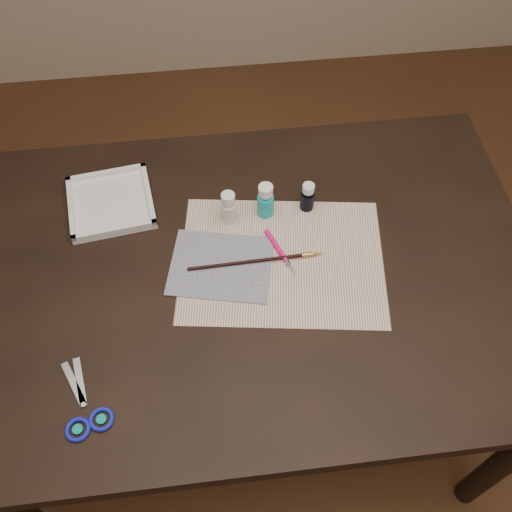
{
  "coord_description": "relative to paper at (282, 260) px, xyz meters",
  "views": [
    {
      "loc": [
        -0.08,
        -0.71,
        1.83
      ],
      "look_at": [
        0.0,
        0.0,
        0.8
      ],
      "focal_mm": 40.0,
      "sensor_mm": 36.0,
      "label": 1
    }
  ],
  "objects": [
    {
      "name": "craft_knife",
      "position": [
        -0.0,
        0.02,
        0.01
      ],
      "size": [
        0.06,
        0.14,
        0.01
      ],
      "primitive_type": null,
      "rotation": [
        0.0,
        0.0,
        -1.21
      ],
      "color": "#F90B72",
      "rests_on": "paper"
    },
    {
      "name": "scissors",
      "position": [
        -0.45,
        -0.28,
        0.0
      ],
      "size": [
        0.17,
        0.21,
        0.01
      ],
      "primitive_type": null,
      "rotation": [
        0.0,
        0.0,
        2.01
      ],
      "color": "silver",
      "rests_on": "table"
    },
    {
      "name": "paint_bottle_white",
      "position": [
        -0.11,
        0.13,
        0.04
      ],
      "size": [
        0.04,
        0.04,
        0.09
      ],
      "primitive_type": "cylinder",
      "rotation": [
        0.0,
        0.0,
        0.22
      ],
      "color": "silver",
      "rests_on": "table"
    },
    {
      "name": "ground",
      "position": [
        -0.06,
        -0.02,
        -0.76
      ],
      "size": [
        3.5,
        3.5,
        0.02
      ],
      "primitive_type": "cube",
      "color": "#422614",
      "rests_on": "ground"
    },
    {
      "name": "palette_tray",
      "position": [
        -0.39,
        0.21,
        0.01
      ],
      "size": [
        0.22,
        0.22,
        0.02
      ],
      "primitive_type": "cube",
      "rotation": [
        0.0,
        0.0,
        0.13
      ],
      "color": "white",
      "rests_on": "table"
    },
    {
      "name": "canvas",
      "position": [
        -0.14,
        -0.0,
        0.0
      ],
      "size": [
        0.26,
        0.23,
        0.0
      ],
      "primitive_type": "cube",
      "rotation": [
        0.0,
        0.0,
        -0.22
      ],
      "color": "black",
      "rests_on": "paper"
    },
    {
      "name": "paint_bottle_cyan",
      "position": [
        -0.02,
        0.14,
        0.05
      ],
      "size": [
        0.05,
        0.05,
        0.1
      ],
      "primitive_type": "cylinder",
      "rotation": [
        0.0,
        0.0,
        -0.21
      ],
      "color": "#19A6AC",
      "rests_on": "table"
    },
    {
      "name": "table",
      "position": [
        -0.06,
        -0.02,
        -0.38
      ],
      "size": [
        1.3,
        0.9,
        0.75
      ],
      "primitive_type": "cube",
      "color": "black",
      "rests_on": "ground"
    },
    {
      "name": "paint_bottle_navy",
      "position": [
        0.08,
        0.15,
        0.04
      ],
      "size": [
        0.04,
        0.04,
        0.08
      ],
      "primitive_type": "cylinder",
      "rotation": [
        0.0,
        0.0,
        -0.15
      ],
      "color": "black",
      "rests_on": "table"
    },
    {
      "name": "paper",
      "position": [
        0.0,
        0.0,
        0.0
      ],
      "size": [
        0.51,
        0.42,
        0.0
      ],
      "primitive_type": "cube",
      "rotation": [
        0.0,
        0.0,
        -0.14
      ],
      "color": "silver",
      "rests_on": "table"
    },
    {
      "name": "paintbrush",
      "position": [
        -0.06,
        -0.0,
        0.01
      ],
      "size": [
        0.32,
        0.02,
        0.01
      ],
      "primitive_type": null,
      "rotation": [
        0.0,
        0.0,
        0.03
      ],
      "color": "black",
      "rests_on": "canvas"
    }
  ]
}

